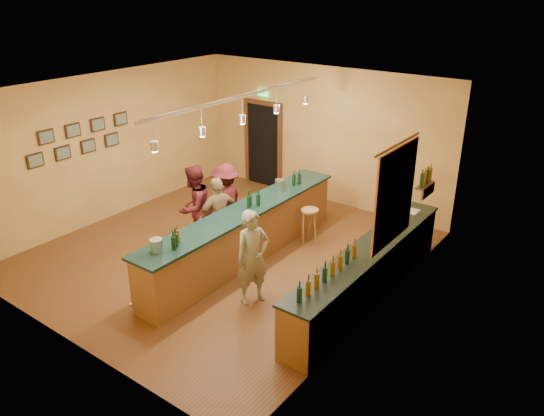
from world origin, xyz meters
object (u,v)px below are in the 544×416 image
Objects in this scene: back_counter at (367,272)px; bartender at (253,257)px; customer_c at (226,201)px; tasting_bar at (245,231)px; customer_a at (194,208)px; bar_stool at (310,216)px; customer_b at (219,217)px.

bartender reaches higher than back_counter.
tasting_bar is at bearing 44.56° from customer_c.
back_counter is 2.80× the size of bartender.
customer_a is at bearing -174.52° from back_counter.
customer_c is (-1.95, 1.58, -0.02)m from bartender.
customer_b is at bearing -127.72° from bar_stool.
bartender is at bearing -80.05° from bar_stool.
tasting_bar is at bearing 90.23° from customer_a.
back_counter is at bearing -27.26° from bartender.
bartender is (-1.48, -1.19, 0.32)m from back_counter.
bartender reaches higher than customer_c.
customer_b is (-3.02, -0.28, 0.31)m from back_counter.
bartender reaches higher than tasting_bar.
customer_c reaches higher than bar_stool.
bar_stool is at bearing 148.17° from back_counter.
bar_stool is at bearing 66.87° from tasting_bar.
back_counter is 2.66× the size of customer_a.
customer_a is 2.35× the size of bar_stool.
customer_a is 0.76m from customer_c.
bar_stool is at bearing 33.88° from bartender.
bartender reaches higher than customer_b.
customer_b is (-0.55, -0.10, 0.19)m from tasting_bar.
customer_b is at bearing -174.65° from back_counter.
bar_stool is (1.54, 0.79, -0.21)m from customer_c.
back_counter is 2.23m from bar_stool.
bar_stool is at bearing 156.87° from customer_b.
bartender reaches higher than bar_stool.
bartender is at bearing 60.29° from customer_a.
customer_a is (-3.61, -0.35, 0.37)m from back_counter.
customer_c is (-3.43, 0.39, 0.30)m from back_counter.
bartender is 1.79m from customer_b.
bartender is 2.41m from bar_stool.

